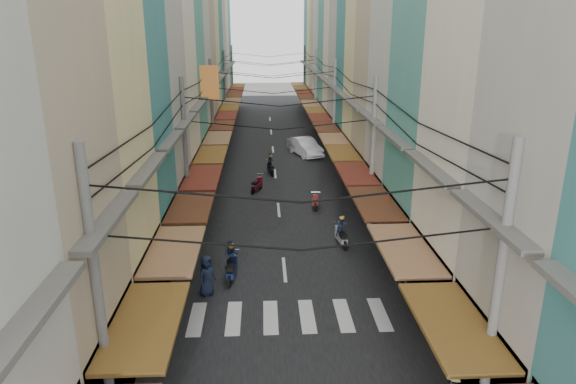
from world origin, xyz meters
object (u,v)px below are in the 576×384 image
object	(u,v)px
traffic_sign	(386,213)
market_umbrella	(445,245)
white_car	(305,155)
bicycle	(391,232)

from	to	relation	value
traffic_sign	market_umbrella	bearing A→B (deg)	-68.72
market_umbrella	traffic_sign	xyz separation A→B (m)	(-1.47, 3.77, 0.00)
white_car	bicycle	bearing A→B (deg)	-99.02
white_car	traffic_sign	size ratio (longest dim) A/B	1.67
white_car	bicycle	xyz separation A→B (m)	(3.24, -17.50, 0.00)
market_umbrella	white_car	bearing A→B (deg)	98.13
bicycle	market_umbrella	distance (m)	7.50
market_umbrella	traffic_sign	bearing A→B (deg)	111.28
bicycle	market_umbrella	size ratio (longest dim) A/B	0.59
market_umbrella	traffic_sign	world-z (taller)	traffic_sign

